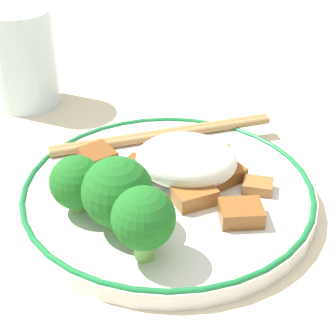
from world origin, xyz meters
TOP-DOWN VIEW (x-y plane):
  - ground_plane at (0.00, 0.00)m, footprint 3.00×3.00m
  - plate at (0.00, 0.00)m, footprint 0.25×0.25m
  - rice_mound at (-0.01, -0.02)m, footprint 0.09×0.07m
  - broccoli_back_left at (0.06, 0.04)m, footprint 0.04×0.04m
  - broccoli_back_center at (0.03, 0.06)m, footprint 0.05×0.05m
  - broccoli_back_right at (0.00, 0.09)m, footprint 0.05×0.05m
  - meat_near_front at (-0.04, -0.02)m, footprint 0.05×0.05m
  - meat_near_left at (-0.02, 0.02)m, footprint 0.04×0.04m
  - meat_near_right at (0.01, -0.05)m, footprint 0.03×0.03m
  - meat_near_back at (0.07, -0.03)m, footprint 0.04×0.04m
  - meat_on_rice_edge at (-0.06, 0.03)m, footprint 0.04×0.03m
  - meat_mid_left at (-0.03, -0.06)m, footprint 0.04×0.03m
  - meat_mid_right at (-0.07, -0.01)m, footprint 0.03×0.02m
  - meat_far_scatter at (0.03, -0.02)m, footprint 0.04×0.03m
  - chopsticks at (0.02, -0.08)m, footprint 0.20×0.12m
  - drinking_glass at (0.19, -0.16)m, footprint 0.07×0.07m

SIDE VIEW (x-z plane):
  - ground_plane at x=0.00m, z-range 0.00..0.00m
  - plate at x=0.00m, z-range 0.00..0.02m
  - chopsticks at x=0.02m, z-range 0.01..0.02m
  - meat_far_scatter at x=0.03m, z-range 0.01..0.02m
  - meat_mid_right at x=-0.07m, z-range 0.01..0.02m
  - meat_mid_left at x=-0.03m, z-range 0.01..0.03m
  - meat_near_front at x=-0.04m, z-range 0.01..0.03m
  - meat_near_right at x=0.01m, z-range 0.01..0.03m
  - meat_near_back at x=0.07m, z-range 0.01..0.03m
  - meat_near_left at x=-0.02m, z-range 0.01..0.03m
  - meat_on_rice_edge at x=-0.06m, z-range 0.01..0.03m
  - rice_mound at x=-0.01m, z-range 0.01..0.05m
  - broccoli_back_left at x=0.06m, z-range 0.02..0.06m
  - broccoli_back_center at x=0.03m, z-range 0.02..0.08m
  - broccoli_back_right at x=0.00m, z-range 0.02..0.08m
  - drinking_glass at x=0.19m, z-range 0.00..0.11m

